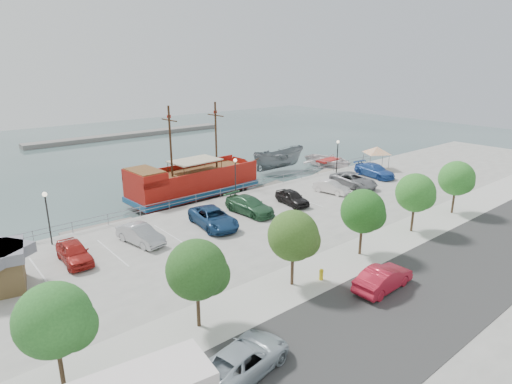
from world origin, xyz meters
TOP-DOWN VIEW (x-y plane):
  - ground at (0.00, 0.00)m, footprint 160.00×160.00m
  - street at (0.00, -16.00)m, footprint 100.00×8.00m
  - sidewalk at (0.00, -10.00)m, footprint 100.00×4.00m
  - seawall_railing at (0.00, 7.80)m, footprint 50.00×0.06m
  - far_shore at (10.00, 55.00)m, footprint 40.00×3.00m
  - pirate_ship at (-0.29, 12.11)m, footprint 17.38×5.71m
  - patrol_boat at (13.81, 14.93)m, footprint 8.31×4.42m
  - speedboat at (20.96, 12.05)m, footprint 5.83×7.82m
  - dock_west at (-13.31, 9.20)m, footprint 6.65×2.19m
  - dock_mid at (6.50, 9.20)m, footprint 6.99×3.21m
  - dock_east at (16.57, 9.20)m, footprint 6.75×3.82m
  - canopy_tent at (22.00, 4.85)m, footprint 5.02×5.02m
  - street_van at (-15.35, -14.32)m, footprint 5.39×3.22m
  - street_sedan at (-4.01, -14.03)m, footprint 4.62×1.76m
  - fire_hydrant at (-6.13, -10.80)m, footprint 0.28×0.28m
  - lamp_post_left at (-18.00, 6.50)m, footprint 0.36×0.36m
  - lamp_post_mid at (0.00, 6.50)m, footprint 0.36×0.36m
  - lamp_post_right at (16.00, 6.50)m, footprint 0.36×0.36m
  - tree_a at (-21.85, -10.07)m, footprint 3.30×3.20m
  - tree_b at (-14.85, -10.07)m, footprint 3.30×3.20m
  - tree_c at (-7.85, -10.07)m, footprint 3.30×3.20m
  - tree_d at (-0.85, -10.07)m, footprint 3.30×3.20m
  - tree_e at (6.15, -10.07)m, footprint 3.30×3.20m
  - tree_f at (13.15, -10.07)m, footprint 3.30×3.20m
  - parked_car_a at (-17.60, 2.23)m, footprint 1.92×4.45m
  - parked_car_b at (-12.55, 2.26)m, footprint 2.42×4.71m
  - parked_car_c at (-6.14, 1.55)m, footprint 3.37×6.02m
  - parked_car_d at (-1.66, 2.16)m, footprint 2.59×5.55m
  - parked_car_e at (3.27, 1.51)m, footprint 2.29×4.40m
  - parked_car_f at (9.19, 1.49)m, footprint 2.06×4.20m
  - parked_car_g at (12.93, 1.45)m, footprint 3.01×5.86m
  - parked_car_h at (18.53, 2.61)m, footprint 2.84×5.68m

SIDE VIEW (x-z plane):
  - ground at x=0.00m, z-range -1.00..-1.00m
  - dock_east at x=16.57m, z-range -1.00..-0.63m
  - dock_west at x=-13.31m, z-range -1.00..-0.62m
  - dock_mid at x=6.50m, z-range -1.00..-0.61m
  - far_shore at x=10.00m, z-range -1.00..-0.20m
  - speedboat at x=20.96m, z-range -1.00..0.55m
  - street at x=0.00m, z-range -0.01..0.03m
  - sidewalk at x=0.00m, z-range -0.01..0.04m
  - fire_hydrant at x=-6.13m, z-range 0.04..0.86m
  - patrol_boat at x=13.81m, z-range -1.00..2.05m
  - seawall_railing at x=0.00m, z-range 0.03..1.03m
  - parked_car_f at x=9.19m, z-range 0.00..1.33m
  - street_van at x=-15.35m, z-range 0.00..1.40m
  - parked_car_e at x=3.27m, z-range 0.00..1.43m
  - parked_car_b at x=-12.55m, z-range 0.00..1.48m
  - parked_car_a at x=-17.60m, z-range 0.00..1.50m
  - street_sedan at x=-4.01m, z-range 0.00..1.50m
  - parked_car_d at x=-1.66m, z-range 0.00..1.57m
  - parked_car_g at x=12.93m, z-range 0.00..1.58m
  - parked_car_h at x=18.53m, z-range 0.00..1.58m
  - parked_car_c at x=-6.14m, z-range 0.00..1.59m
  - pirate_ship at x=-0.29m, z-range -4.62..6.26m
  - lamp_post_left at x=-18.00m, z-range 0.80..5.08m
  - lamp_post_mid at x=0.00m, z-range 0.80..5.08m
  - lamp_post_right at x=16.00m, z-range 0.80..5.08m
  - canopy_tent at x=22.00m, z-range 1.27..4.70m
  - tree_a at x=-21.85m, z-range 0.80..5.80m
  - tree_b at x=-14.85m, z-range 0.80..5.80m
  - tree_c at x=-7.85m, z-range 0.80..5.80m
  - tree_d at x=-0.85m, z-range 0.80..5.80m
  - tree_e at x=6.15m, z-range 0.80..5.80m
  - tree_f at x=13.15m, z-range 0.80..5.80m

